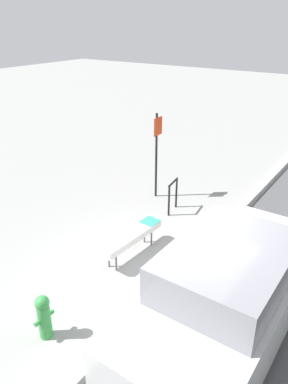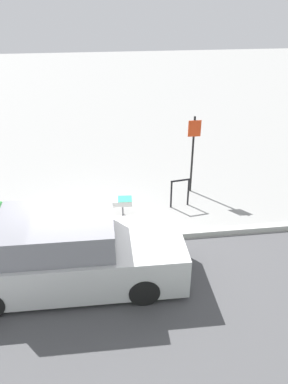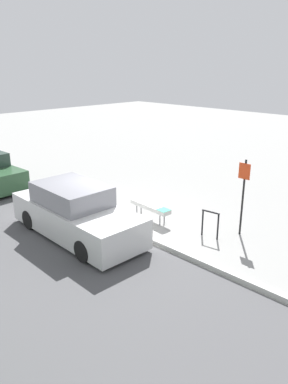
% 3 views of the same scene
% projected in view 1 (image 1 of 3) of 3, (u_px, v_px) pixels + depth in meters
% --- Properties ---
extents(ground_plane, '(60.00, 60.00, 0.00)m').
position_uv_depth(ground_plane, '(169.00, 285.00, 6.88)').
color(ground_plane, gray).
extents(curb, '(60.00, 0.20, 0.13)m').
position_uv_depth(curb, '(169.00, 283.00, 6.85)').
color(curb, '#B7B7B2').
rests_on(curb, ground_plane).
extents(bench, '(1.64, 0.45, 0.53)m').
position_uv_depth(bench, '(131.00, 237.00, 7.57)').
color(bench, '#515156').
rests_on(bench, ground_plane).
extents(bike_rack, '(0.55, 0.13, 0.83)m').
position_uv_depth(bike_rack, '(173.00, 193.00, 9.31)').
color(bike_rack, black).
rests_on(bike_rack, ground_plane).
extents(sign_post, '(0.36, 0.08, 2.30)m').
position_uv_depth(sign_post, '(157.00, 148.00, 9.74)').
color(sign_post, black).
rests_on(sign_post, ground_plane).
extents(fire_hydrant, '(0.36, 0.22, 0.77)m').
position_uv_depth(fire_hydrant, '(44.00, 315.00, 5.62)').
color(fire_hydrant, '#338C3F').
rests_on(fire_hydrant, ground_plane).
extents(parked_car_near, '(4.64, 1.81, 1.55)m').
position_uv_depth(parked_car_near, '(229.00, 292.00, 5.68)').
color(parked_car_near, black).
rests_on(parked_car_near, ground_plane).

